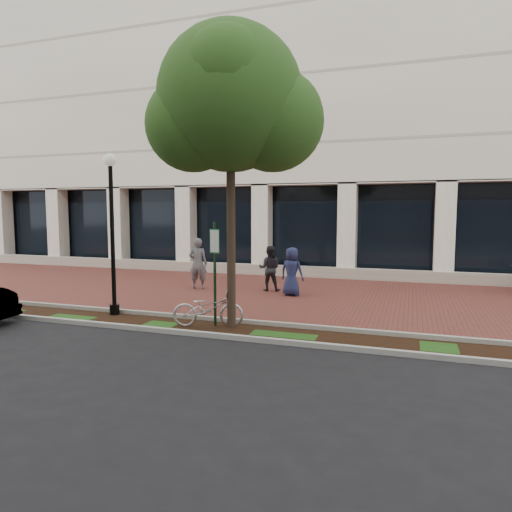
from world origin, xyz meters
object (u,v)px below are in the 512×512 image
(parking_sign, at_px, (215,261))
(locked_bicycle, at_px, (208,308))
(street_tree, at_px, (233,108))
(pedestrian_mid, at_px, (269,268))
(pedestrian_right, at_px, (292,272))
(lamppost, at_px, (112,225))
(pedestrian_left, at_px, (198,263))

(parking_sign, distance_m, locked_bicycle, 1.23)
(street_tree, xyz_separation_m, pedestrian_mid, (-0.74, 5.45, -4.65))
(parking_sign, xyz_separation_m, pedestrian_right, (0.79, 4.86, -0.84))
(parking_sign, height_order, locked_bicycle, parking_sign)
(lamppost, xyz_separation_m, pedestrian_right, (4.08, 4.55, -1.72))
(lamppost, height_order, pedestrian_left, lamppost)
(street_tree, distance_m, pedestrian_mid, 7.20)
(lamppost, relative_size, street_tree, 0.61)
(pedestrian_right, bearing_deg, parking_sign, 90.90)
(lamppost, bearing_deg, pedestrian_left, 86.05)
(parking_sign, distance_m, pedestrian_right, 4.99)
(parking_sign, relative_size, locked_bicycle, 1.49)
(street_tree, bearing_deg, pedestrian_right, 86.44)
(street_tree, xyz_separation_m, pedestrian_right, (0.30, 4.77, -4.64))
(pedestrian_mid, height_order, pedestrian_right, pedestrian_right)
(street_tree, xyz_separation_m, locked_bicycle, (-0.65, -0.16, -5.02))
(lamppost, height_order, locked_bicycle, lamppost)
(street_tree, height_order, pedestrian_right, street_tree)
(locked_bicycle, xyz_separation_m, pedestrian_mid, (-0.09, 5.61, 0.37))
(pedestrian_mid, bearing_deg, pedestrian_left, -0.43)
(street_tree, xyz_separation_m, pedestrian_left, (-3.46, 4.98, -4.52))
(pedestrian_right, bearing_deg, street_tree, 96.58)
(lamppost, xyz_separation_m, locked_bicycle, (3.14, -0.38, -2.10))
(locked_bicycle, distance_m, pedestrian_mid, 5.63)
(parking_sign, xyz_separation_m, street_tree, (0.49, 0.09, 3.80))
(locked_bicycle, height_order, pedestrian_mid, pedestrian_mid)
(parking_sign, bearing_deg, lamppost, -163.15)
(lamppost, distance_m, pedestrian_right, 6.35)
(street_tree, distance_m, locked_bicycle, 5.07)
(pedestrian_right, bearing_deg, lamppost, 58.25)
(pedestrian_left, height_order, pedestrian_right, pedestrian_left)
(pedestrian_mid, xyz_separation_m, pedestrian_right, (1.03, -0.68, 0.01))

